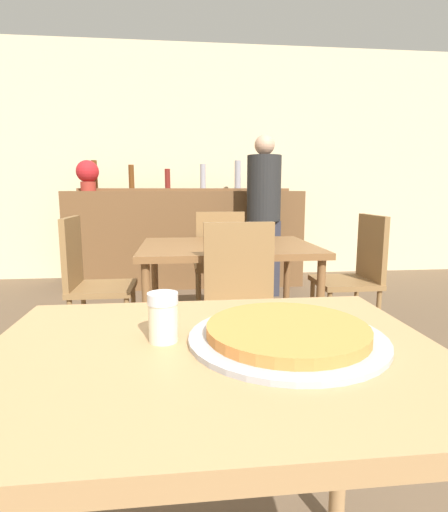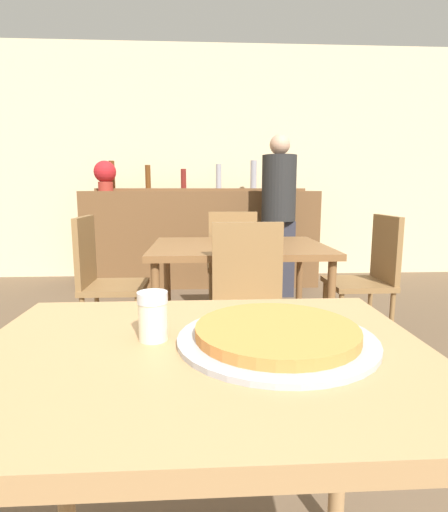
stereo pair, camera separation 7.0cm
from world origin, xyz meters
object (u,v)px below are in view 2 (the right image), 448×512
(cheese_shaker, at_px, (151,316))
(potted_plant, at_px, (105,174))
(pizza_tray, at_px, (275,335))
(chair_far_side_front, at_px, (249,298))
(chair_far_side_right, at_px, (369,272))
(chair_far_side_left, at_px, (101,276))
(chair_far_side_back, at_px, (231,259))
(person_standing, at_px, (278,211))

(cheese_shaker, xyz_separation_m, potted_plant, (-0.94, 3.69, 0.44))
(pizza_tray, distance_m, cheese_shaker, 0.27)
(chair_far_side_front, height_order, chair_far_side_right, same)
(chair_far_side_right, xyz_separation_m, pizza_tray, (-0.99, -1.80, 0.25))
(chair_far_side_left, bearing_deg, potted_plant, 11.62)
(chair_far_side_back, relative_size, chair_far_side_right, 1.00)
(chair_far_side_left, height_order, cheese_shaker, chair_far_side_left)
(chair_far_side_right, relative_size, pizza_tray, 2.15)
(chair_far_side_front, xyz_separation_m, chair_far_side_left, (-0.90, 0.61, 0.00))
(chair_far_side_front, distance_m, pizza_tray, 1.23)
(chair_far_side_left, xyz_separation_m, chair_far_side_right, (1.80, 0.00, 0.00))
(chair_far_side_back, relative_size, potted_plant, 2.78)
(chair_far_side_front, distance_m, chair_far_side_right, 1.09)
(chair_far_side_right, xyz_separation_m, person_standing, (-0.37, 1.38, 0.35))
(chair_far_side_back, bearing_deg, chair_far_side_front, 90.00)
(chair_far_side_back, bearing_deg, pizza_tray, 87.93)
(chair_far_side_right, distance_m, potted_plant, 3.00)
(potted_plant, bearing_deg, chair_far_side_front, -62.78)
(chair_far_side_back, height_order, person_standing, person_standing)
(cheese_shaker, distance_m, potted_plant, 3.83)
(chair_far_side_front, xyz_separation_m, cheese_shaker, (-0.35, -1.17, 0.29))
(chair_far_side_back, distance_m, person_standing, 1.00)
(chair_far_side_front, height_order, cheese_shaker, chair_far_side_front)
(person_standing, bearing_deg, cheese_shaker, -105.56)
(chair_far_side_back, distance_m, potted_plant, 1.98)
(potted_plant, bearing_deg, chair_far_side_back, -45.22)
(person_standing, bearing_deg, chair_far_side_left, -135.99)
(pizza_tray, bearing_deg, cheese_shaker, 173.98)
(chair_far_side_back, bearing_deg, cheese_shaker, 81.61)
(chair_far_side_left, xyz_separation_m, pizza_tray, (0.81, -1.80, 0.25))
(person_standing, bearing_deg, chair_far_side_front, -104.88)
(chair_far_side_back, height_order, chair_far_side_left, same)
(chair_far_side_front, distance_m, cheese_shaker, 1.25)
(chair_far_side_left, bearing_deg, chair_far_side_front, -123.91)
(chair_far_side_right, distance_m, cheese_shaker, 2.19)
(pizza_tray, distance_m, person_standing, 3.24)
(person_standing, bearing_deg, chair_far_side_back, -124.27)
(chair_far_side_left, distance_m, chair_far_side_right, 1.80)
(chair_far_side_left, relative_size, cheese_shaker, 8.56)
(pizza_tray, bearing_deg, chair_far_side_right, 61.26)
(person_standing, distance_m, potted_plant, 1.94)
(chair_far_side_front, relative_size, chair_far_side_right, 1.00)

